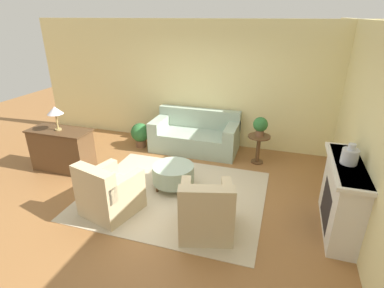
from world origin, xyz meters
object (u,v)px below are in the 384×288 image
at_px(vase_mantel_near, 350,156).
at_px(couch, 195,136).
at_px(armchair_left, 109,194).
at_px(table_lamp, 55,111).
at_px(ottoman_table, 173,174).
at_px(potted_plant_on_side_table, 260,125).
at_px(dresser, 62,149).
at_px(side_table, 258,145).
at_px(potted_plant_floor, 140,134).
at_px(armchair_right, 206,212).

bearing_deg(vase_mantel_near, couch, 142.90).
bearing_deg(armchair_left, couch, 78.30).
bearing_deg(table_lamp, ottoman_table, -0.28).
bearing_deg(potted_plant_on_side_table, couch, 169.71).
relative_size(ottoman_table, dresser, 0.61).
xyz_separation_m(side_table, potted_plant_on_side_table, (0.00, 0.00, 0.43)).
bearing_deg(ottoman_table, vase_mantel_near, -7.45).
distance_m(couch, potted_plant_on_side_table, 1.55).
bearing_deg(dresser, potted_plant_floor, 57.14).
bearing_deg(ottoman_table, armchair_left, -124.39).
bearing_deg(armchair_left, table_lamp, 148.85).
relative_size(couch, ottoman_table, 2.60).
distance_m(couch, side_table, 1.47).
xyz_separation_m(dresser, table_lamp, (0.00, -0.00, 0.78)).
distance_m(armchair_left, armchair_right, 1.54).
relative_size(couch, side_table, 3.18).
distance_m(ottoman_table, vase_mantel_near, 2.79).
distance_m(vase_mantel_near, potted_plant_on_side_table, 2.26).
bearing_deg(potted_plant_on_side_table, dresser, -158.30).
xyz_separation_m(armchair_left, table_lamp, (-1.66, 1.00, 0.87)).
bearing_deg(vase_mantel_near, side_table, 125.67).
bearing_deg(couch, side_table, -10.29).
xyz_separation_m(armchair_right, side_table, (0.46, 2.46, 0.06)).
height_order(side_table, table_lamp, table_lamp).
distance_m(dresser, table_lamp, 0.78).
xyz_separation_m(vase_mantel_near, potted_plant_on_side_table, (-1.30, 1.81, -0.34)).
bearing_deg(table_lamp, potted_plant_floor, 57.14).
height_order(couch, potted_plant_on_side_table, potted_plant_on_side_table).
height_order(vase_mantel_near, potted_plant_on_side_table, vase_mantel_near).
bearing_deg(potted_plant_floor, side_table, -0.48).
bearing_deg(side_table, couch, 169.71).
bearing_deg(ottoman_table, armchair_right, -48.84).
relative_size(ottoman_table, potted_plant_on_side_table, 1.88).
bearing_deg(vase_mantel_near, dresser, 175.91).
xyz_separation_m(couch, ottoman_table, (0.11, -1.73, -0.04)).
height_order(couch, potted_plant_floor, couch).
bearing_deg(table_lamp, couch, 37.73).
height_order(armchair_left, table_lamp, table_lamp).
relative_size(armchair_left, armchair_right, 1.00).
bearing_deg(dresser, side_table, 21.70).
bearing_deg(dresser, armchair_left, -31.15).
relative_size(couch, potted_plant_floor, 3.36).
bearing_deg(dresser, vase_mantel_near, -4.09).
bearing_deg(potted_plant_floor, armchair_left, -74.20).
height_order(vase_mantel_near, potted_plant_floor, vase_mantel_near).
distance_m(couch, potted_plant_floor, 1.29).
distance_m(side_table, potted_plant_floor, 2.71).
bearing_deg(dresser, armchair_right, -17.38).
distance_m(side_table, dresser, 3.94).
bearing_deg(ottoman_table, side_table, 47.92).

